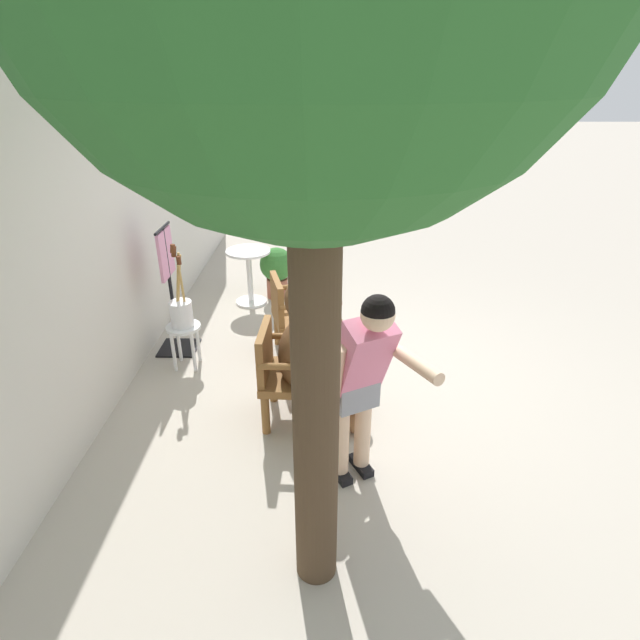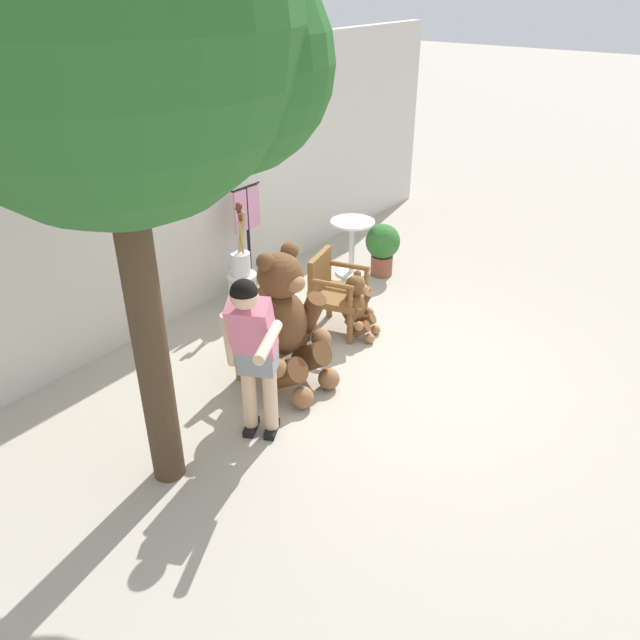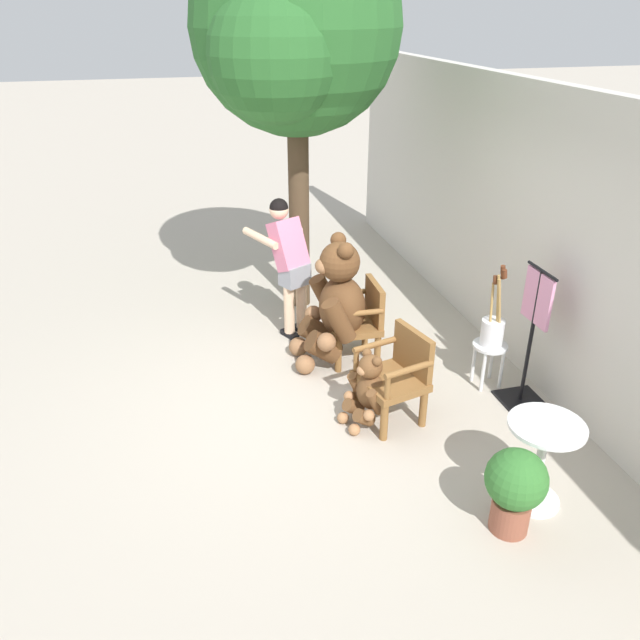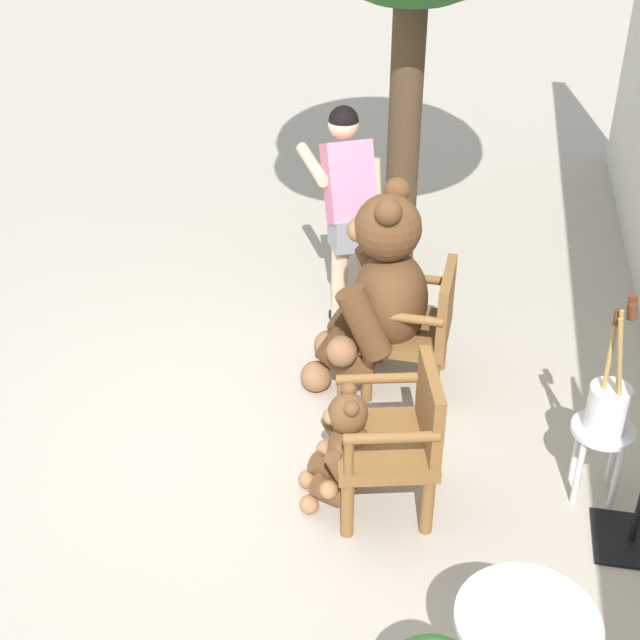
{
  "view_description": "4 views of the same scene",
  "coord_description": "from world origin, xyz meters",
  "px_view_note": "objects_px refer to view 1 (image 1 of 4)",
  "views": [
    {
      "loc": [
        -4.12,
        0.42,
        2.7
      ],
      "look_at": [
        -0.27,
        0.47,
        0.8
      ],
      "focal_mm": 28.0,
      "sensor_mm": 36.0,
      "label": 1
    },
    {
      "loc": [
        -4.32,
        -2.68,
        3.45
      ],
      "look_at": [
        -0.24,
        0.36,
        0.59
      ],
      "focal_mm": 35.0,
      "sensor_mm": 36.0,
      "label": 2
    },
    {
      "loc": [
        4.97,
        -1.1,
        3.42
      ],
      "look_at": [
        0.03,
        0.19,
        0.82
      ],
      "focal_mm": 35.0,
      "sensor_mm": 36.0,
      "label": 3
    },
    {
      "loc": [
        4.23,
        1.06,
        3.46
      ],
      "look_at": [
        -0.13,
        0.21,
        0.7
      ],
      "focal_mm": 50.0,
      "sensor_mm": 36.0,
      "label": 4
    }
  ],
  "objects_px": {
    "person_visitor": "(361,375)",
    "brush_bucket": "(181,309)",
    "wooden_chair_right": "(294,314)",
    "white_stool": "(184,335)",
    "round_side_table": "(249,271)",
    "clothing_display_stand": "(171,288)",
    "teddy_bear_large": "(316,350)",
    "potted_plant": "(277,269)",
    "teddy_bear_small": "(320,322)",
    "wooden_chair_left": "(286,371)"
  },
  "relations": [
    {
      "from": "teddy_bear_large",
      "to": "round_side_table",
      "type": "xyz_separation_m",
      "value": [
        2.42,
        0.9,
        -0.23
      ]
    },
    {
      "from": "teddy_bear_large",
      "to": "clothing_display_stand",
      "type": "bearing_deg",
      "value": 52.1
    },
    {
      "from": "round_side_table",
      "to": "wooden_chair_right",
      "type": "bearing_deg",
      "value": -153.47
    },
    {
      "from": "person_visitor",
      "to": "brush_bucket",
      "type": "distance_m",
      "value": 2.32
    },
    {
      "from": "white_stool",
      "to": "wooden_chair_left",
      "type": "bearing_deg",
      "value": -127.65
    },
    {
      "from": "person_visitor",
      "to": "clothing_display_stand",
      "type": "height_order",
      "value": "person_visitor"
    },
    {
      "from": "round_side_table",
      "to": "clothing_display_stand",
      "type": "relative_size",
      "value": 0.53
    },
    {
      "from": "wooden_chair_right",
      "to": "potted_plant",
      "type": "xyz_separation_m",
      "value": [
        1.5,
        0.32,
        -0.07
      ]
    },
    {
      "from": "person_visitor",
      "to": "brush_bucket",
      "type": "relative_size",
      "value": 1.86
    },
    {
      "from": "brush_bucket",
      "to": "potted_plant",
      "type": "distance_m",
      "value": 1.96
    },
    {
      "from": "clothing_display_stand",
      "to": "teddy_bear_small",
      "type": "bearing_deg",
      "value": -91.36
    },
    {
      "from": "white_stool",
      "to": "clothing_display_stand",
      "type": "relative_size",
      "value": 0.34
    },
    {
      "from": "wooden_chair_right",
      "to": "brush_bucket",
      "type": "relative_size",
      "value": 1.03
    },
    {
      "from": "brush_bucket",
      "to": "clothing_display_stand",
      "type": "bearing_deg",
      "value": 28.77
    },
    {
      "from": "wooden_chair_right",
      "to": "clothing_display_stand",
      "type": "relative_size",
      "value": 0.63
    },
    {
      "from": "wooden_chair_left",
      "to": "teddy_bear_small",
      "type": "height_order",
      "value": "wooden_chair_left"
    },
    {
      "from": "white_stool",
      "to": "round_side_table",
      "type": "relative_size",
      "value": 0.64
    },
    {
      "from": "round_side_table",
      "to": "white_stool",
      "type": "bearing_deg",
      "value": 164.66
    },
    {
      "from": "wooden_chair_right",
      "to": "clothing_display_stand",
      "type": "distance_m",
      "value": 1.3
    },
    {
      "from": "wooden_chair_right",
      "to": "brush_bucket",
      "type": "height_order",
      "value": "brush_bucket"
    },
    {
      "from": "round_side_table",
      "to": "potted_plant",
      "type": "distance_m",
      "value": 0.39
    },
    {
      "from": "clothing_display_stand",
      "to": "potted_plant",
      "type": "bearing_deg",
      "value": -33.44
    },
    {
      "from": "person_visitor",
      "to": "clothing_display_stand",
      "type": "distance_m",
      "value": 2.69
    },
    {
      "from": "white_stool",
      "to": "potted_plant",
      "type": "height_order",
      "value": "potted_plant"
    },
    {
      "from": "wooden_chair_right",
      "to": "white_stool",
      "type": "distance_m",
      "value": 1.12
    },
    {
      "from": "teddy_bear_large",
      "to": "round_side_table",
      "type": "height_order",
      "value": "teddy_bear_large"
    },
    {
      "from": "teddy_bear_large",
      "to": "clothing_display_stand",
      "type": "height_order",
      "value": "teddy_bear_large"
    },
    {
      "from": "person_visitor",
      "to": "brush_bucket",
      "type": "bearing_deg",
      "value": 45.86
    },
    {
      "from": "wooden_chair_left",
      "to": "person_visitor",
      "type": "bearing_deg",
      "value": -143.23
    },
    {
      "from": "wooden_chair_right",
      "to": "round_side_table",
      "type": "xyz_separation_m",
      "value": [
        1.3,
        0.65,
        -0.01
      ]
    },
    {
      "from": "teddy_bear_small",
      "to": "brush_bucket",
      "type": "relative_size",
      "value": 0.87
    },
    {
      "from": "wooden_chair_left",
      "to": "clothing_display_stand",
      "type": "height_order",
      "value": "clothing_display_stand"
    },
    {
      "from": "white_stool",
      "to": "brush_bucket",
      "type": "relative_size",
      "value": 0.55
    },
    {
      "from": "wooden_chair_left",
      "to": "teddy_bear_large",
      "type": "distance_m",
      "value": 0.33
    },
    {
      "from": "teddy_bear_small",
      "to": "potted_plant",
      "type": "bearing_deg",
      "value": 21.97
    },
    {
      "from": "wooden_chair_right",
      "to": "person_visitor",
      "type": "distance_m",
      "value": 2.02
    },
    {
      "from": "teddy_bear_small",
      "to": "round_side_table",
      "type": "relative_size",
      "value": 1.01
    },
    {
      "from": "white_stool",
      "to": "teddy_bear_large",
      "type": "bearing_deg",
      "value": -122.1
    },
    {
      "from": "wooden_chair_left",
      "to": "teddy_bear_large",
      "type": "relative_size",
      "value": 0.62
    },
    {
      "from": "teddy_bear_large",
      "to": "brush_bucket",
      "type": "relative_size",
      "value": 1.66
    },
    {
      "from": "potted_plant",
      "to": "clothing_display_stand",
      "type": "height_order",
      "value": "clothing_display_stand"
    },
    {
      "from": "white_stool",
      "to": "potted_plant",
      "type": "bearing_deg",
      "value": -23.09
    },
    {
      "from": "wooden_chair_left",
      "to": "teddy_bear_large",
      "type": "bearing_deg",
      "value": -91.12
    },
    {
      "from": "clothing_display_stand",
      "to": "wooden_chair_left",
      "type": "bearing_deg",
      "value": -132.97
    },
    {
      "from": "round_side_table",
      "to": "brush_bucket",
      "type": "bearing_deg",
      "value": 164.65
    },
    {
      "from": "wooden_chair_right",
      "to": "teddy_bear_large",
      "type": "relative_size",
      "value": 0.62
    },
    {
      "from": "wooden_chair_right",
      "to": "teddy_bear_small",
      "type": "xyz_separation_m",
      "value": [
        0.02,
        -0.28,
        -0.11
      ]
    },
    {
      "from": "brush_bucket",
      "to": "round_side_table",
      "type": "bearing_deg",
      "value": -15.35
    },
    {
      "from": "wooden_chair_left",
      "to": "person_visitor",
      "type": "relative_size",
      "value": 0.55
    },
    {
      "from": "person_visitor",
      "to": "potted_plant",
      "type": "xyz_separation_m",
      "value": [
        3.39,
        0.89,
        -0.52
      ]
    }
  ]
}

